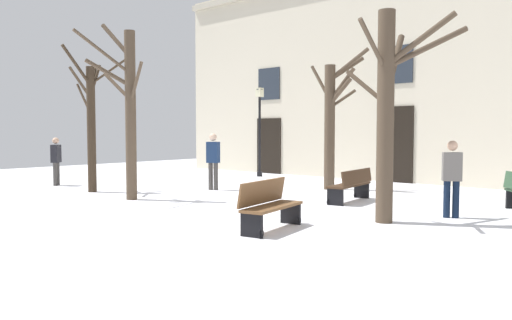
{
  "coord_description": "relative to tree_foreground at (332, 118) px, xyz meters",
  "views": [
    {
      "loc": [
        8.05,
        -7.27,
        1.82
      ],
      "look_at": [
        0.0,
        1.9,
        1.12
      ],
      "focal_mm": 35.33,
      "sensor_mm": 36.0,
      "label": 1
    }
  ],
  "objects": [
    {
      "name": "person_strolling",
      "position": [
        4.75,
        -2.76,
        -1.32
      ],
      "size": [
        0.44,
        0.38,
        1.63
      ],
      "rotation": [
        0.0,
        0.0,
        3.66
      ],
      "color": "black",
      "rests_on": "ground"
    },
    {
      "name": "tree_near_facade",
      "position": [
        -5.07,
        -5.3,
        -0.07
      ],
      "size": [
        2.02,
        1.78,
        4.3
      ],
      "color": "#382B1E",
      "rests_on": "ground"
    },
    {
      "name": "person_by_shop_door",
      "position": [
        -2.67,
        -2.56,
        -1.24
      ],
      "size": [
        0.43,
        0.33,
        1.76
      ],
      "rotation": [
        0.0,
        0.0,
        0.33
      ],
      "color": "#403D3A",
      "rests_on": "ground"
    },
    {
      "name": "tree_right_of_center",
      "position": [
        3.97,
        -4.13,
        0.08
      ],
      "size": [
        2.08,
        2.24,
        4.19
      ],
      "color": "#4C3D2D",
      "rests_on": "ground"
    },
    {
      "name": "bench_back_to_back_right",
      "position": [
        2.69,
        -6.28,
        -1.76
      ],
      "size": [
        0.79,
        1.68,
        0.92
      ],
      "rotation": [
        0.0,
        0.0,
        1.75
      ],
      "color": "brown",
      "rests_on": "ground"
    },
    {
      "name": "building_facade",
      "position": [
        0.54,
        3.58,
        1.84
      ],
      "size": [
        21.23,
        0.6,
        8.02
      ],
      "color": "beige",
      "rests_on": "ground"
    },
    {
      "name": "streetlamp",
      "position": [
        -4.65,
        1.93,
        0.0
      ],
      "size": [
        0.3,
        0.3,
        3.62
      ],
      "color": "black",
      "rests_on": "ground"
    },
    {
      "name": "bench_by_litter_bin",
      "position": [
        1.91,
        -2.02,
        -1.78
      ],
      "size": [
        0.71,
        1.87,
        0.85
      ],
      "rotation": [
        0.0,
        0.0,
        4.84
      ],
      "color": "#3D2819",
      "rests_on": "ground"
    },
    {
      "name": "person_crossing_plaza",
      "position": [
        -7.57,
        -5.14,
        -1.33
      ],
      "size": [
        0.41,
        0.43,
        1.62
      ],
      "rotation": [
        0.0,
        0.0,
        2.26
      ],
      "color": "#403D3A",
      "rests_on": "ground"
    },
    {
      "name": "ground_plane",
      "position": [
        0.55,
        -6.11,
        -2.22
      ],
      "size": [
        33.98,
        33.98,
        0.0
      ],
      "primitive_type": "plane",
      "color": "white"
    },
    {
      "name": "tree_center",
      "position": [
        -2.75,
        -5.57,
        0.21
      ],
      "size": [
        1.74,
        1.68,
        4.73
      ],
      "color": "#4C3D2D",
      "rests_on": "ground"
    },
    {
      "name": "tree_foreground",
      "position": [
        0.0,
        0.0,
        0.0
      ],
      "size": [
        1.84,
        1.15,
        4.39
      ],
      "color": "#4C3D2D",
      "rests_on": "ground"
    }
  ]
}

